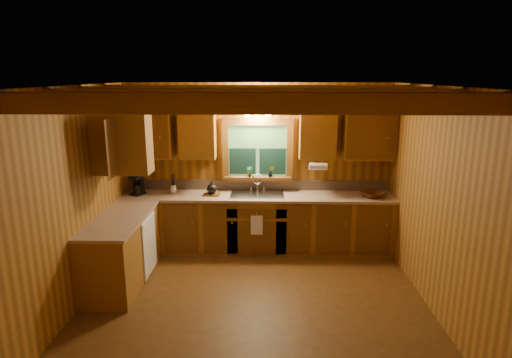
{
  "coord_description": "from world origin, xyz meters",
  "views": [
    {
      "loc": [
        0.13,
        -4.74,
        2.72
      ],
      "look_at": [
        0.0,
        0.8,
        1.35
      ],
      "focal_mm": 29.76,
      "sensor_mm": 36.0,
      "label": 1
    }
  ],
  "objects_px": {
    "wicker_basket": "(373,194)",
    "coffee_maker": "(138,185)",
    "sink": "(257,197)",
    "cutting_board": "(212,194)"
  },
  "relations": [
    {
      "from": "sink",
      "to": "coffee_maker",
      "type": "distance_m",
      "value": 1.87
    },
    {
      "from": "sink",
      "to": "coffee_maker",
      "type": "height_order",
      "value": "sink"
    },
    {
      "from": "wicker_basket",
      "to": "coffee_maker",
      "type": "bearing_deg",
      "value": 178.78
    },
    {
      "from": "coffee_maker",
      "to": "wicker_basket",
      "type": "relative_size",
      "value": 0.85
    },
    {
      "from": "coffee_maker",
      "to": "wicker_basket",
      "type": "bearing_deg",
      "value": 22.99
    },
    {
      "from": "coffee_maker",
      "to": "cutting_board",
      "type": "height_order",
      "value": "coffee_maker"
    },
    {
      "from": "sink",
      "to": "coffee_maker",
      "type": "bearing_deg",
      "value": -179.62
    },
    {
      "from": "sink",
      "to": "coffee_maker",
      "type": "xyz_separation_m",
      "value": [
        -1.86,
        -0.01,
        0.19
      ]
    },
    {
      "from": "sink",
      "to": "cutting_board",
      "type": "height_order",
      "value": "sink"
    },
    {
      "from": "sink",
      "to": "wicker_basket",
      "type": "distance_m",
      "value": 1.77
    }
  ]
}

